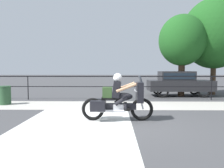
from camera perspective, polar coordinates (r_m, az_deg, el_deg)
The scene contains 9 objects.
ground_plane at distance 6.99m, azimuth 2.63°, elevation -10.19°, with size 120.00×120.00×0.00m, color #424244.
sidewalk_band at distance 10.31m, azimuth 2.06°, elevation -5.57°, with size 44.00×2.40×0.01m, color #B7B2A8.
crosswalk_band at distance 6.90m, azimuth -9.46°, elevation -10.40°, with size 3.45×6.00×0.01m, color silver.
fence_railing at distance 12.09m, azimuth 1.89°, elevation 0.79°, with size 36.00×0.05×1.34m.
motorcycle at distance 7.21m, azimuth 1.53°, elevation -4.05°, with size 2.37×0.76×1.57m.
parked_car at distance 14.39m, azimuth 16.94°, elevation 0.54°, with size 3.95×1.69×1.57m.
trash_bin at distance 11.66m, azimuth -26.16°, elevation -2.66°, with size 0.56×0.56×0.90m.
tree_behind_sign at distance 16.22m, azimuth 25.17°, elevation 11.81°, with size 4.20×4.20×6.36m.
tree_behind_car at distance 14.55m, azimuth 17.85°, elevation 10.70°, with size 2.89×2.89×5.10m.
Camera 1 is at (-0.21, -6.77, 1.70)m, focal length 35.00 mm.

